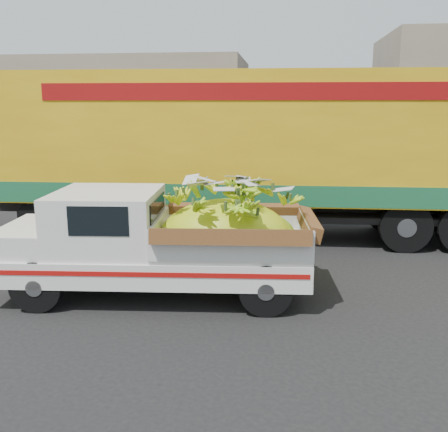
# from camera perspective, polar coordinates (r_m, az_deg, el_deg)

# --- Properties ---
(ground) EXTENTS (100.00, 100.00, 0.00)m
(ground) POSITION_cam_1_polar(r_m,az_deg,el_deg) (9.19, -11.06, -7.24)
(ground) COLOR black
(ground) RESTS_ON ground
(curb) EXTENTS (60.00, 0.25, 0.15)m
(curb) POSITION_cam_1_polar(r_m,az_deg,el_deg) (14.64, -4.21, 0.68)
(curb) COLOR gray
(curb) RESTS_ON ground
(sidewalk) EXTENTS (60.00, 4.00, 0.14)m
(sidewalk) POSITION_cam_1_polar(r_m,az_deg,el_deg) (16.67, -2.87, 2.14)
(sidewalk) COLOR gray
(sidewalk) RESTS_ON ground
(building_left) EXTENTS (18.00, 6.00, 5.00)m
(building_left) POSITION_cam_1_polar(r_m,az_deg,el_deg) (24.54, -19.61, 10.49)
(building_left) COLOR gray
(building_left) RESTS_ON ground
(pickup_truck) EXTENTS (5.06, 2.16, 1.73)m
(pickup_truck) POSITION_cam_1_polar(r_m,az_deg,el_deg) (8.14, -5.20, -2.79)
(pickup_truck) COLOR black
(pickup_truck) RESTS_ON ground
(semi_trailer) EXTENTS (12.02, 2.82, 3.80)m
(semi_trailer) POSITION_cam_1_polar(r_m,az_deg,el_deg) (11.69, 2.47, 7.85)
(semi_trailer) COLOR black
(semi_trailer) RESTS_ON ground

